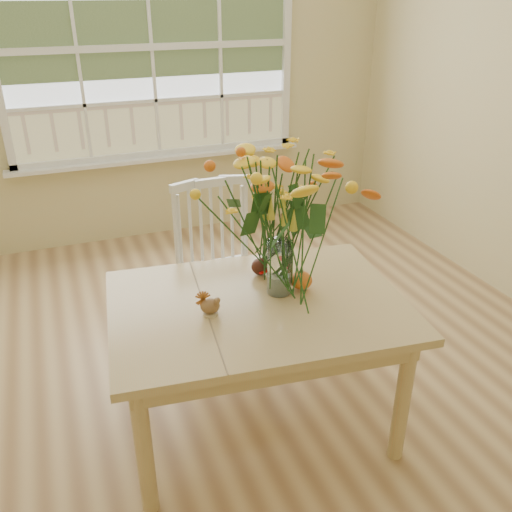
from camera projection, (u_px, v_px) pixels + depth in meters
name	position (u px, v px, depth m)	size (l,w,h in m)	color
floor	(257.00, 385.00, 2.98)	(4.00, 4.50, 0.01)	#9C744B
wall_back	(153.00, 74.00, 4.25)	(4.00, 0.02, 2.70)	beige
window	(152.00, 49.00, 4.14)	(2.42, 0.12, 1.74)	silver
dining_table	(258.00, 319.00, 2.46)	(1.40, 1.07, 0.70)	tan
windsor_chair	(218.00, 261.00, 3.10)	(0.47, 0.45, 0.99)	white
flower_vase	(281.00, 215.00, 2.33)	(0.53, 0.53, 0.63)	white
pumpkin	(301.00, 281.00, 2.50)	(0.10, 0.10, 0.08)	#C85F17
turkey_figurine	(210.00, 306.00, 2.30)	(0.09, 0.08, 0.11)	#CCB78C
dark_gourd	(261.00, 267.00, 2.62)	(0.13, 0.09, 0.08)	#38160F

